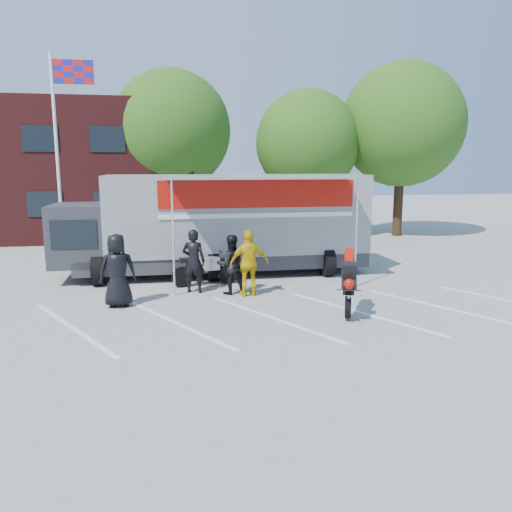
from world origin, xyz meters
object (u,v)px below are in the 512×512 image
object	(u,v)px
tree_mid	(308,143)
spectator_leather_c	(231,264)
transporter_truck	(224,274)
flagpole	(62,132)
spectator_leather_a	(118,270)
stunt_bike_rider	(347,313)
tree_left	(172,130)
parked_motorcycle	(206,285)
spectator_leather_b	(194,261)
tree_right	(402,125)
spectator_hivis	(249,263)

from	to	relation	value
tree_mid	spectator_leather_c	size ratio (longest dim) A/B	4.33
tree_mid	transporter_truck	size ratio (longest dim) A/B	0.70
flagpole	spectator_leather_a	xyz separation A→B (m)	(2.56, -7.27, -4.05)
spectator_leather_a	transporter_truck	bearing A→B (deg)	-137.27
flagpole	stunt_bike_rider	xyz separation A→B (m)	(8.47, -8.94, -5.05)
tree_left	spectator_leather_c	world-z (taller)	tree_left
transporter_truck	spectator_leather_a	xyz separation A→B (m)	(-3.28, -3.67, 1.00)
flagpole	spectator_leather_c	bearing A→B (deg)	-48.21
parked_motorcycle	spectator_leather_b	size ratio (longest dim) A/B	1.15
spectator_leather_a	flagpole	bearing A→B (deg)	-76.05
tree_left	spectator_leather_b	xyz separation A→B (m)	(0.41, -12.09, -4.60)
transporter_truck	flagpole	bearing A→B (deg)	147.74
tree_left	tree_right	distance (m)	12.10
transporter_truck	parked_motorcycle	distance (m)	1.82
transporter_truck	parked_motorcycle	size ratio (longest dim) A/B	4.92
spectator_leather_a	spectator_hivis	distance (m)	3.71
tree_left	transporter_truck	bearing A→B (deg)	-80.56
tree_right	parked_motorcycle	distance (m)	15.96
tree_left	spectator_leather_c	distance (m)	13.36
spectator_leather_b	tree_left	bearing A→B (deg)	-69.90
flagpole	parked_motorcycle	xyz separation A→B (m)	(5.06, -5.25, -5.05)
spectator_leather_b	parked_motorcycle	bearing A→B (deg)	-97.43
tree_right	spectator_hivis	world-z (taller)	tree_right
parked_motorcycle	spectator_leather_c	world-z (taller)	spectator_leather_c
tree_mid	spectator_leather_c	distance (m)	13.31
stunt_bike_rider	spectator_leather_b	bearing A→B (deg)	161.97
spectator_leather_a	spectator_leather_b	size ratio (longest dim) A/B	1.04
flagpole	spectator_hivis	xyz separation A→B (m)	(6.23, -6.78, -4.07)
tree_mid	spectator_leather_b	distance (m)	13.50
tree_mid	spectator_leather_c	xyz separation A→B (m)	(-5.51, -11.42, -4.06)
tree_left	parked_motorcycle	world-z (taller)	tree_left
transporter_truck	spectator_leather_a	distance (m)	5.02
tree_left	parked_motorcycle	xyz separation A→B (m)	(0.81, -11.25, -5.57)
tree_right	transporter_truck	distance (m)	14.44
tree_left	spectator_hivis	bearing A→B (deg)	-81.16
spectator_hivis	tree_mid	bearing A→B (deg)	-117.63
transporter_truck	spectator_leather_b	bearing A→B (deg)	-116.02
stunt_bike_rider	spectator_leather_c	xyz separation A→B (m)	(-2.73, 2.52, 0.89)
flagpole	tree_mid	world-z (taller)	flagpole
transporter_truck	spectator_leather_a	bearing A→B (deg)	-132.42
tree_left	stunt_bike_rider	size ratio (longest dim) A/B	4.64
spectator_leather_a	tree_mid	bearing A→B (deg)	-130.73
transporter_truck	spectator_leather_a	size ratio (longest dim) A/B	5.45
spectator_leather_c	stunt_bike_rider	bearing A→B (deg)	128.67
spectator_leather_c	spectator_hivis	distance (m)	0.62
stunt_bike_rider	parked_motorcycle	bearing A→B (deg)	151.54
tree_right	spectator_leather_b	xyz separation A→B (m)	(-11.59, -10.59, -4.91)
tree_left	transporter_truck	distance (m)	11.21
spectator_hivis	spectator_leather_a	bearing A→B (deg)	2.94
tree_left	spectator_leather_b	bearing A→B (deg)	-88.03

